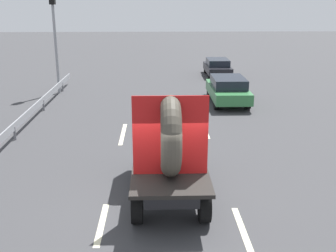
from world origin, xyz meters
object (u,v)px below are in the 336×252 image
(flatbed_truck, at_px, (168,137))
(oncoming_car, at_px, (217,67))
(traffic_light, at_px, (54,26))
(distant_sedan, at_px, (228,89))

(flatbed_truck, height_order, oncoming_car, flatbed_truck)
(traffic_light, relative_size, oncoming_car, 1.56)
(flatbed_truck, xyz_separation_m, oncoming_car, (4.09, 18.34, -0.93))
(flatbed_truck, distance_m, oncoming_car, 18.81)
(flatbed_truck, height_order, distant_sedan, flatbed_truck)
(distant_sedan, distance_m, traffic_light, 10.48)
(traffic_light, distance_m, oncoming_car, 11.93)
(distant_sedan, bearing_deg, flatbed_truck, -108.70)
(distant_sedan, bearing_deg, traffic_light, 164.35)
(flatbed_truck, bearing_deg, traffic_light, 115.09)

